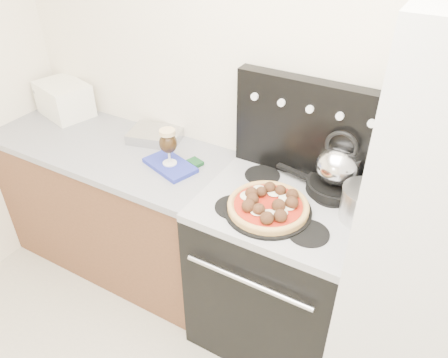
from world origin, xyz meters
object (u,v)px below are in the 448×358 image
Objects in this scene: toaster_oven at (64,99)px; base_cabinet at (119,208)px; oven_mitt at (170,165)px; tea_kettle at (339,162)px; stove_body at (276,274)px; stock_pot at (364,205)px; pizza_pan at (268,210)px; fridge at (446,253)px; pizza at (268,205)px; skillet at (334,186)px; beer_glass at (168,147)px.

base_cabinet is at bearing -3.10° from toaster_oven.
oven_mitt is 1.24× the size of tea_kettle.
oven_mitt is 0.87m from tea_kettle.
stove_body is 0.66m from stock_pot.
toaster_oven is (-0.50, 0.17, 0.57)m from base_cabinet.
stock_pot is (0.17, -0.14, -0.09)m from tea_kettle.
base_cabinet is 3.65× the size of pizza_pan.
fridge reaches higher than stock_pot.
pizza reaches higher than stove_body.
stock_pot reaches higher than stove_body.
skillet is (0.21, 0.30, 0.02)m from pizza_pan.
stock_pot is (0.38, 0.16, 0.03)m from pizza.
pizza is (0.00, 0.00, 0.03)m from pizza_pan.
base_cabinet is at bearing -171.98° from skillet.
oven_mitt is 0.63m from pizza_pan.
oven_mitt is at bearing 4.45° from toaster_oven.
base_cabinet is 7.12× the size of beer_glass.
stove_body is 0.80m from oven_mitt.
skillet is (0.83, 0.20, -0.08)m from beer_glass.
stove_body is at bearing 70.89° from pizza.
pizza is 0.39m from tea_kettle.
stock_pot is at bearing -39.37° from skillet.
skillet is at bearing 55.47° from pizza_pan.
pizza is (0.62, -0.10, -0.07)m from beer_glass.
fridge is 2.31m from toaster_oven.
base_cabinet is 5.37× the size of skillet.
oven_mitt is (0.45, -0.02, 0.48)m from base_cabinet.
fridge reaches higher than pizza.
tea_kettle is at bearing 140.63° from stock_pot.
pizza_pan is at bearing -124.53° from skillet.
stove_body is 2.40× the size of pizza.
stock_pot reaches higher than skillet.
pizza_pan is (0.62, -0.10, 0.01)m from oven_mitt.
tea_kettle is (0.83, 0.20, 0.06)m from beer_glass.
toaster_oven is 1.60m from pizza_pan.
pizza is at bearing -124.53° from skillet.
stove_body is 1.71m from toaster_oven.
toaster_oven reaches higher than pizza_pan.
oven_mitt reaches higher than base_cabinet.
stove_body is 2.21× the size of pizza_pan.
pizza_pan is 0.03m from pizza.
tea_kettle reaches higher than base_cabinet.
tea_kettle is (0.21, 0.30, 0.12)m from pizza.
pizza is 1.82× the size of stock_pot.
skillet reaches higher than oven_mitt.
fridge is 5.73× the size of toaster_oven.
beer_glass is 0.75× the size of skillet.
fridge is at bearing -1.28° from beer_glass.
beer_glass is at bearing 178.72° from fridge.
pizza_pan is (-0.73, -0.07, -0.02)m from fridge.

